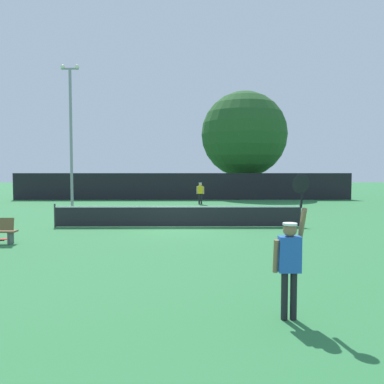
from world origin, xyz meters
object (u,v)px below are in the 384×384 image
(light_pole, at_px, (71,129))
(parked_car_far, at_px, (246,188))
(parked_car_near, at_px, (107,187))
(parked_car_mid, at_px, (157,187))
(player_serving, at_px, (290,256))
(player_receiving, at_px, (200,191))
(tennis_ball, at_px, (181,225))
(spare_racket, at_px, (4,239))
(large_tree, at_px, (244,134))

(light_pole, xyz_separation_m, parked_car_far, (13.33, 13.48, -4.46))
(parked_car_near, xyz_separation_m, parked_car_mid, (5.00, 1.33, 0.00))
(player_serving, height_order, player_receiving, player_serving)
(tennis_ball, distance_m, parked_car_mid, 23.62)
(spare_racket, bearing_deg, tennis_ball, 28.22)
(parked_car_mid, xyz_separation_m, parked_car_far, (9.08, -2.49, 0.00))
(light_pole, relative_size, parked_car_mid, 2.11)
(player_serving, relative_size, parked_car_near, 0.58)
(parked_car_mid, bearing_deg, tennis_ball, -90.27)
(player_receiving, relative_size, parked_car_mid, 0.37)
(large_tree, bearing_deg, spare_racket, -117.79)
(player_serving, bearing_deg, light_pole, 116.16)
(spare_racket, bearing_deg, parked_car_near, 93.07)
(large_tree, height_order, parked_car_near, large_tree)
(player_serving, distance_m, parked_car_mid, 35.40)
(tennis_ball, xyz_separation_m, light_pole, (-7.25, 7.44, 5.21))
(parked_car_near, bearing_deg, large_tree, -17.79)
(player_receiving, xyz_separation_m, large_tree, (4.43, 8.50, 4.95))
(player_receiving, height_order, parked_car_near, parked_car_near)
(player_serving, bearing_deg, parked_car_near, 106.69)
(player_receiving, bearing_deg, large_tree, -117.54)
(player_serving, relative_size, parked_car_mid, 0.58)
(parked_car_mid, relative_size, parked_car_far, 1.04)
(player_serving, distance_m, light_pole, 21.62)
(tennis_ball, height_order, light_pole, light_pole)
(player_serving, height_order, parked_car_far, player_serving)
(parked_car_near, distance_m, parked_car_far, 14.13)
(player_receiving, distance_m, light_pole, 10.21)
(parked_car_far, bearing_deg, large_tree, -108.43)
(player_receiving, distance_m, parked_car_mid, 12.89)
(player_receiving, distance_m, parked_car_near, 14.23)
(player_serving, height_order, parked_car_near, player_serving)
(parked_car_far, bearing_deg, light_pole, -133.25)
(light_pole, bearing_deg, parked_car_far, 45.32)
(player_receiving, distance_m, parked_car_far, 10.83)
(player_receiving, bearing_deg, parked_car_mid, -70.88)
(parked_car_near, bearing_deg, light_pole, -95.15)
(tennis_ball, height_order, large_tree, large_tree)
(tennis_ball, height_order, parked_car_mid, parked_car_mid)
(spare_racket, distance_m, large_tree, 27.00)
(player_serving, bearing_deg, parked_car_mid, 98.29)
(parked_car_near, height_order, parked_car_mid, same)
(tennis_ball, bearing_deg, parked_car_near, 109.91)
(spare_racket, bearing_deg, player_receiving, 62.07)
(player_serving, bearing_deg, player_receiving, 92.22)
(light_pole, relative_size, parked_car_near, 2.11)
(spare_racket, xyz_separation_m, parked_car_mid, (3.63, 26.97, 0.76))
(spare_racket, bearing_deg, player_serving, -42.71)
(large_tree, height_order, parked_car_far, large_tree)
(light_pole, xyz_separation_m, parked_car_mid, (4.25, 15.98, -4.46))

